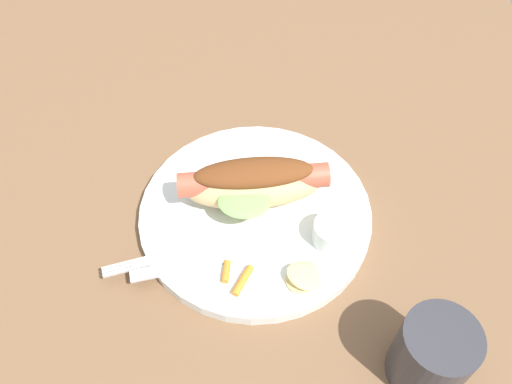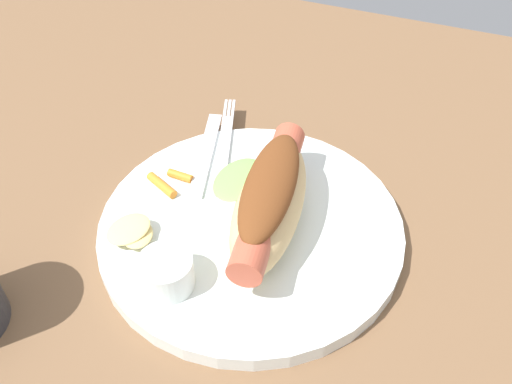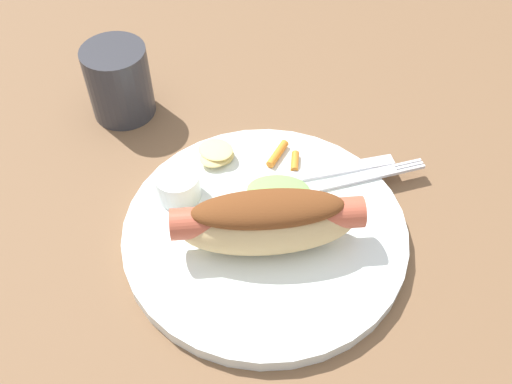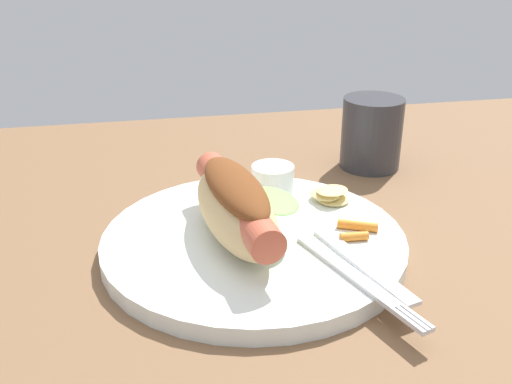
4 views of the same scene
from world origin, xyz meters
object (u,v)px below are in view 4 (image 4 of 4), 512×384
(carrot_garnish, at_px, (356,230))
(drinking_cup, at_px, (372,133))
(plate, at_px, (257,242))
(hot_dog, at_px, (236,204))
(knife, at_px, (362,264))
(chips_pile, at_px, (331,194))
(sauce_ramekin, at_px, (273,179))
(fork, at_px, (355,277))

(carrot_garnish, distance_m, drinking_cup, 0.21)
(plate, xyz_separation_m, hot_dog, (0.02, 0.00, 0.04))
(knife, bearing_deg, chips_pile, 158.56)
(knife, bearing_deg, sauce_ramekin, 178.52)
(fork, xyz_separation_m, chips_pile, (-0.03, -0.14, 0.01))
(knife, height_order, carrot_garnish, carrot_garnish)
(chips_pile, bearing_deg, drinking_cup, -127.07)
(fork, height_order, carrot_garnish, carrot_garnish)
(plate, bearing_deg, drinking_cup, -135.74)
(fork, distance_m, drinking_cup, 0.29)
(knife, xyz_separation_m, carrot_garnish, (-0.01, -0.05, 0.00))
(plate, height_order, sauce_ramekin, sauce_ramekin)
(sauce_ramekin, bearing_deg, hot_dog, 59.26)
(plate, height_order, drinking_cup, drinking_cup)
(fork, xyz_separation_m, drinking_cup, (-0.12, -0.26, 0.03))
(drinking_cup, bearing_deg, knife, 67.13)
(sauce_ramekin, distance_m, chips_pile, 0.06)
(hot_dog, relative_size, chips_pile, 3.47)
(fork, relative_size, carrot_garnish, 3.56)
(plate, height_order, hot_dog, hot_dog)
(sauce_ramekin, bearing_deg, drinking_cup, -149.24)
(hot_dog, bearing_deg, carrot_garnish, 75.06)
(sauce_ramekin, height_order, carrot_garnish, sauce_ramekin)
(hot_dog, distance_m, knife, 0.12)
(hot_dog, relative_size, sauce_ramekin, 3.95)
(sauce_ramekin, bearing_deg, plate, 68.33)
(chips_pile, relative_size, drinking_cup, 0.59)
(hot_dog, bearing_deg, drinking_cup, 124.48)
(carrot_garnish, bearing_deg, fork, 68.92)
(plate, xyz_separation_m, fork, (-0.06, 0.09, 0.01))
(hot_dog, xyz_separation_m, knife, (-0.09, 0.07, -0.03))
(plate, distance_m, fork, 0.11)
(plate, height_order, fork, fork)
(knife, height_order, drinking_cup, drinking_cup)
(plate, bearing_deg, fork, 124.94)
(chips_pile, bearing_deg, hot_dog, 28.04)
(hot_dog, height_order, sauce_ramekin, hot_dog)
(hot_dog, distance_m, drinking_cup, 0.27)
(sauce_ramekin, relative_size, fork, 0.30)
(hot_dog, relative_size, knife, 1.37)
(drinking_cup, bearing_deg, chips_pile, 52.93)
(drinking_cup, bearing_deg, plate, 44.26)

